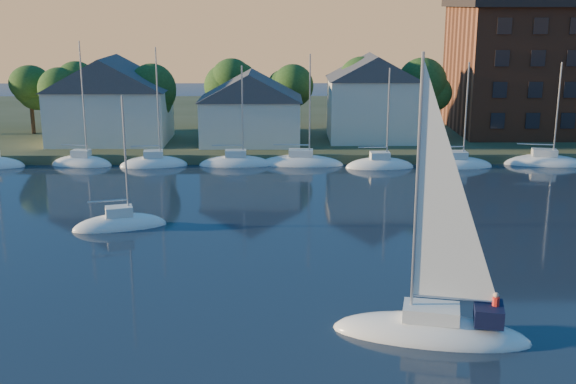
{
  "coord_description": "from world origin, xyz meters",
  "views": [
    {
      "loc": [
        -2.49,
        -23.94,
        16.39
      ],
      "look_at": [
        -2.09,
        22.0,
        4.36
      ],
      "focal_mm": 45.0,
      "sensor_mm": 36.0,
      "label": 1
    }
  ],
  "objects_px": {
    "clubhouse_east": "(373,97)",
    "clubhouse_centre": "(251,107)",
    "hero_sailboat": "(434,325)",
    "clubhouse_west": "(110,99)",
    "drifting_sailboat_left": "(120,226)"
  },
  "relations": [
    {
      "from": "clubhouse_west",
      "to": "clubhouse_east",
      "type": "relative_size",
      "value": 1.3
    },
    {
      "from": "clubhouse_centre",
      "to": "drifting_sailboat_left",
      "type": "bearing_deg",
      "value": -106.82
    },
    {
      "from": "drifting_sailboat_left",
      "to": "hero_sailboat",
      "type": "bearing_deg",
      "value": -59.32
    },
    {
      "from": "clubhouse_east",
      "to": "hero_sailboat",
      "type": "xyz_separation_m",
      "value": [
        -2.81,
        -49.4,
        -5.37
      ]
    },
    {
      "from": "hero_sailboat",
      "to": "drifting_sailboat_left",
      "type": "height_order",
      "value": "hero_sailboat"
    },
    {
      "from": "hero_sailboat",
      "to": "clubhouse_west",
      "type": "bearing_deg",
      "value": -48.06
    },
    {
      "from": "clubhouse_centre",
      "to": "clubhouse_east",
      "type": "distance_m",
      "value": 14.17
    },
    {
      "from": "clubhouse_east",
      "to": "clubhouse_centre",
      "type": "bearing_deg",
      "value": -171.87
    },
    {
      "from": "clubhouse_east",
      "to": "drifting_sailboat_left",
      "type": "xyz_separation_m",
      "value": [
        -22.73,
        -30.87,
        -5.9
      ]
    },
    {
      "from": "clubhouse_west",
      "to": "clubhouse_centre",
      "type": "xyz_separation_m",
      "value": [
        16.0,
        -1.0,
        -0.8
      ]
    },
    {
      "from": "clubhouse_east",
      "to": "hero_sailboat",
      "type": "distance_m",
      "value": 49.77
    },
    {
      "from": "clubhouse_west",
      "to": "clubhouse_east",
      "type": "height_order",
      "value": "clubhouse_east"
    },
    {
      "from": "clubhouse_west",
      "to": "hero_sailboat",
      "type": "distance_m",
      "value": 55.76
    },
    {
      "from": "clubhouse_west",
      "to": "drifting_sailboat_left",
      "type": "bearing_deg",
      "value": -76.32
    },
    {
      "from": "clubhouse_centre",
      "to": "drifting_sailboat_left",
      "type": "height_order",
      "value": "drifting_sailboat_left"
    }
  ]
}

